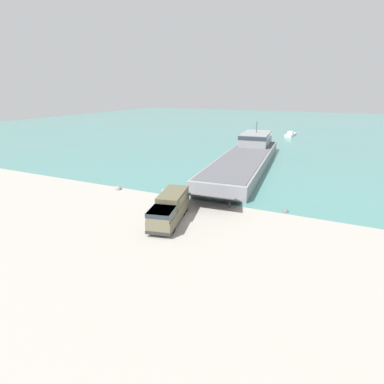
{
  "coord_description": "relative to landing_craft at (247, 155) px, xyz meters",
  "views": [
    {
      "loc": [
        14.17,
        -26.81,
        13.35
      ],
      "look_at": [
        0.04,
        3.79,
        1.86
      ],
      "focal_mm": 28.0,
      "sensor_mm": 36.0,
      "label": 1
    }
  ],
  "objects": [
    {
      "name": "water_surface",
      "position": [
        -0.19,
        67.87,
        -1.65
      ],
      "size": [
        240.0,
        180.0,
        0.01
      ],
      "primitive_type": "cube",
      "color": "#477F7A",
      "rests_on": "ground_plane"
    },
    {
      "name": "shoreline_rock_a",
      "position": [
        -12.45,
        -22.95,
        -1.65
      ],
      "size": [
        1.04,
        1.04,
        1.04
      ],
      "primitive_type": "sphere",
      "color": "gray",
      "rests_on": "ground_plane"
    },
    {
      "name": "ground_plane",
      "position": [
        -0.19,
        -28.3,
        -1.65
      ],
      "size": [
        240.0,
        240.0,
        0.0
      ],
      "primitive_type": "plane",
      "color": "#9E998E"
    },
    {
      "name": "shoreline_rock_c",
      "position": [
        10.38,
        -21.46,
        -1.65
      ],
      "size": [
        0.7,
        0.7,
        0.7
      ],
      "primitive_type": "sphere",
      "color": "#66605B",
      "rests_on": "ground_plane"
    },
    {
      "name": "soldier_on_ramp",
      "position": [
        -3.16,
        -27.61,
        -0.63
      ],
      "size": [
        0.29,
        0.46,
        1.77
      ],
      "rotation": [
        0.0,
        0.0,
        3.25
      ],
      "color": "#566042",
      "rests_on": "ground_plane"
    },
    {
      "name": "shoreline_rock_b",
      "position": [
        -6.16,
        -20.92,
        -1.65
      ],
      "size": [
        0.68,
        0.68,
        0.68
      ],
      "primitive_type": "sphere",
      "color": "gray",
      "rests_on": "ground_plane"
    },
    {
      "name": "mooring_bollard",
      "position": [
        4.05,
        -22.87,
        -1.23
      ],
      "size": [
        0.29,
        0.29,
        0.77
      ],
      "color": "#333338",
      "rests_on": "ground_plane"
    },
    {
      "name": "landing_craft",
      "position": [
        0.0,
        0.0,
        0.0
      ],
      "size": [
        10.73,
        41.47,
        7.06
      ],
      "rotation": [
        0.0,
        0.0,
        0.08
      ],
      "color": "gray",
      "rests_on": "ground_plane"
    },
    {
      "name": "military_truck",
      "position": [
        -0.53,
        -29.38,
        -0.14
      ],
      "size": [
        4.18,
        8.47,
        2.87
      ],
      "rotation": [
        0.0,
        0.0,
        -1.35
      ],
      "color": "#6B664C",
      "rests_on": "ground_plane"
    },
    {
      "name": "moored_boat_a",
      "position": [
        2.58,
        42.17,
        -1.2
      ],
      "size": [
        2.75,
        7.17,
        1.37
      ],
      "rotation": [
        0.0,
        0.0,
        6.18
      ],
      "color": "white",
      "rests_on": "ground_plane"
    }
  ]
}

